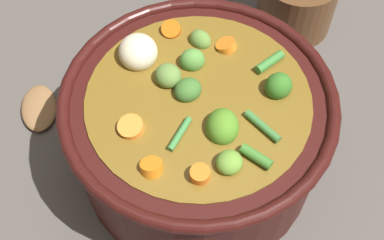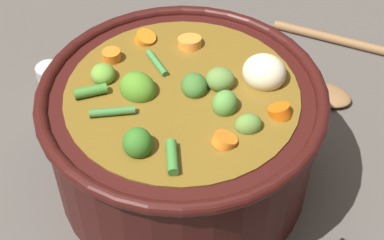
{
  "view_description": "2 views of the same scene",
  "coord_description": "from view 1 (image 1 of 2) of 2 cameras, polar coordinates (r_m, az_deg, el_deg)",
  "views": [
    {
      "loc": [
        -0.29,
        0.14,
        0.58
      ],
      "look_at": [
        -0.02,
        0.02,
        0.13
      ],
      "focal_mm": 47.23,
      "sensor_mm": 36.0,
      "label": 1
    },
    {
      "loc": [
        0.09,
        -0.43,
        0.55
      ],
      "look_at": [
        0.01,
        -0.01,
        0.11
      ],
      "focal_mm": 53.99,
      "sensor_mm": 36.0,
      "label": 2
    }
  ],
  "objects": [
    {
      "name": "ground_plane",
      "position": [
        0.66,
        0.59,
        -4.49
      ],
      "size": [
        1.1,
        1.1,
        0.0
      ],
      "primitive_type": "plane",
      "color": "#514C47"
    },
    {
      "name": "cooking_pot",
      "position": [
        0.6,
        0.64,
        -1.0
      ],
      "size": [
        0.31,
        0.31,
        0.16
      ],
      "color": "#38110F",
      "rests_on": "ground_plane"
    },
    {
      "name": "wooden_spoon",
      "position": [
        0.74,
        -20.71,
        0.62
      ],
      "size": [
        0.21,
        0.19,
        0.01
      ],
      "color": "olive",
      "rests_on": "ground_plane"
    },
    {
      "name": "small_saucepan",
      "position": [
        0.8,
        11.5,
        13.06
      ],
      "size": [
        0.16,
        0.19,
        0.09
      ],
      "color": "brown",
      "rests_on": "ground_plane"
    }
  ]
}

